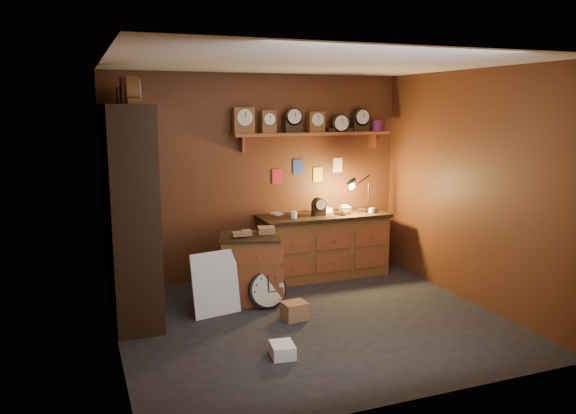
# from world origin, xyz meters

# --- Properties ---
(floor) EXTENTS (4.00, 4.00, 0.00)m
(floor) POSITION_xyz_m (0.00, 0.00, 0.00)
(floor) COLOR black
(floor) RESTS_ON ground
(room_shell) EXTENTS (4.02, 3.62, 2.71)m
(room_shell) POSITION_xyz_m (0.04, 0.11, 1.72)
(room_shell) COLOR #582C15
(room_shell) RESTS_ON ground
(shelving_unit) EXTENTS (0.47, 1.60, 2.58)m
(shelving_unit) POSITION_xyz_m (-1.79, 0.98, 1.25)
(shelving_unit) COLOR black
(shelving_unit) RESTS_ON ground
(workbench) EXTENTS (1.76, 0.66, 1.36)m
(workbench) POSITION_xyz_m (0.80, 1.47, 0.47)
(workbench) COLOR brown
(workbench) RESTS_ON ground
(low_cabinet) EXTENTS (0.83, 0.76, 0.88)m
(low_cabinet) POSITION_xyz_m (-0.42, 0.86, 0.43)
(low_cabinet) COLOR brown
(low_cabinet) RESTS_ON ground
(big_round_clock) EXTENTS (0.44, 0.15, 0.45)m
(big_round_clock) POSITION_xyz_m (-0.31, 0.56, 0.22)
(big_round_clock) COLOR black
(big_round_clock) RESTS_ON ground
(white_panel) EXTENTS (0.56, 0.25, 0.72)m
(white_panel) POSITION_xyz_m (-0.91, 0.58, 0.00)
(white_panel) COLOR silver
(white_panel) RESTS_ON ground
(mini_fridge) EXTENTS (0.66, 0.68, 0.52)m
(mini_fridge) POSITION_xyz_m (-0.03, 1.39, 0.26)
(mini_fridge) COLOR silver
(mini_fridge) RESTS_ON ground
(floor_box_a) EXTENTS (0.28, 0.26, 0.15)m
(floor_box_a) POSITION_xyz_m (-1.65, 0.50, 0.07)
(floor_box_a) COLOR #91623F
(floor_box_a) RESTS_ON ground
(floor_box_b) EXTENTS (0.24, 0.28, 0.13)m
(floor_box_b) POSITION_xyz_m (-0.61, -0.70, 0.06)
(floor_box_b) COLOR white
(floor_box_b) RESTS_ON ground
(floor_box_c) EXTENTS (0.28, 0.24, 0.19)m
(floor_box_c) POSITION_xyz_m (-0.16, 0.12, 0.10)
(floor_box_c) COLOR #91623F
(floor_box_c) RESTS_ON ground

